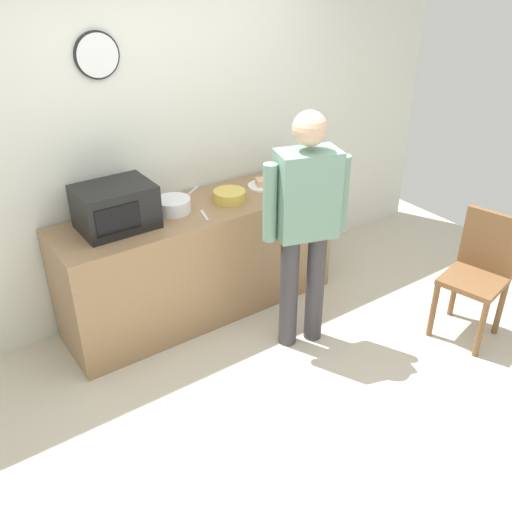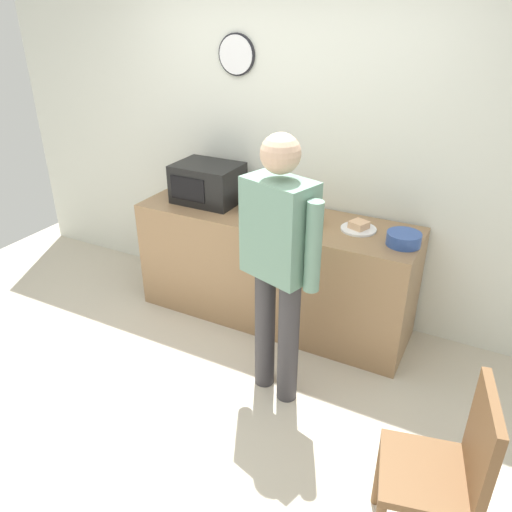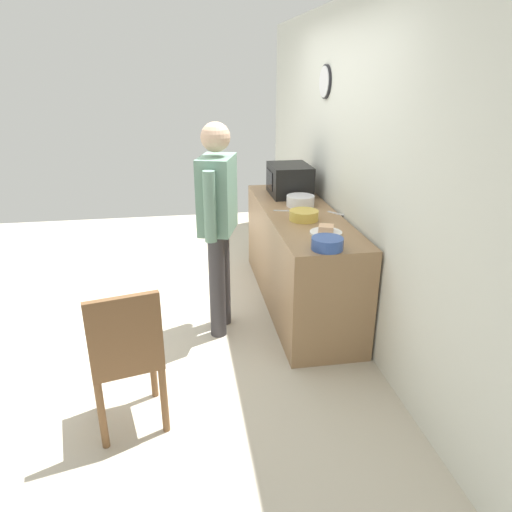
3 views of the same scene
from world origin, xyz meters
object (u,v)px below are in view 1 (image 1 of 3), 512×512
object	(u,v)px
cereal_bowl	(173,205)
wooden_chair	(479,270)
salad_bowl	(229,196)
spoon_utensil	(193,191)
mixing_bowl	(303,176)
person_standing	(306,217)
fork_utensil	(204,215)
sandwich_plate	(263,184)
microwave	(115,207)

from	to	relation	value
cereal_bowl	wooden_chair	xyz separation A→B (m)	(1.67, -1.45, -0.41)
salad_bowl	spoon_utensil	size ratio (longest dim) A/B	1.42
mixing_bowl	person_standing	world-z (taller)	person_standing
mixing_bowl	fork_utensil	world-z (taller)	mixing_bowl
mixing_bowl	cereal_bowl	bearing A→B (deg)	175.20
salad_bowl	fork_utensil	bearing A→B (deg)	-158.26
wooden_chair	salad_bowl	bearing A→B (deg)	132.23
sandwich_plate	mixing_bowl	world-z (taller)	mixing_bowl
mixing_bowl	wooden_chair	size ratio (longest dim) A/B	0.24
sandwich_plate	cereal_bowl	distance (m)	0.80
cereal_bowl	person_standing	xyz separation A→B (m)	(0.56, -0.80, 0.06)
microwave	mixing_bowl	world-z (taller)	microwave
cereal_bowl	mixing_bowl	bearing A→B (deg)	-4.80
wooden_chair	person_standing	bearing A→B (deg)	150.00
sandwich_plate	wooden_chair	distance (m)	1.73
cereal_bowl	mixing_bowl	world-z (taller)	cereal_bowl
salad_bowl	sandwich_plate	bearing A→B (deg)	12.05
mixing_bowl	wooden_chair	distance (m)	1.51
sandwich_plate	salad_bowl	bearing A→B (deg)	-167.95
sandwich_plate	person_standing	distance (m)	0.84
fork_utensil	person_standing	distance (m)	0.75
cereal_bowl	fork_utensil	size ratio (longest dim) A/B	1.51
microwave	sandwich_plate	xyz separation A→B (m)	(1.22, 0.01, -0.13)
microwave	mixing_bowl	distance (m)	1.56
cereal_bowl	mixing_bowl	distance (m)	1.13
cereal_bowl	spoon_utensil	size ratio (longest dim) A/B	1.51
sandwich_plate	mixing_bowl	distance (m)	0.34
salad_bowl	mixing_bowl	world-z (taller)	mixing_bowl
cereal_bowl	fork_utensil	distance (m)	0.25
spoon_utensil	person_standing	xyz separation A→B (m)	(0.26, -1.05, 0.11)
cereal_bowl	sandwich_plate	bearing A→B (deg)	-0.10
wooden_chair	microwave	bearing A→B (deg)	145.54
wooden_chair	sandwich_plate	bearing A→B (deg)	121.11
spoon_utensil	wooden_chair	bearing A→B (deg)	-50.92
microwave	mixing_bowl	xyz separation A→B (m)	(1.55, -0.09, -0.11)
sandwich_plate	person_standing	xyz separation A→B (m)	(-0.24, -0.80, 0.09)
spoon_utensil	sandwich_plate	bearing A→B (deg)	-26.00
salad_bowl	fork_utensil	world-z (taller)	salad_bowl
cereal_bowl	person_standing	world-z (taller)	person_standing
microwave	spoon_utensil	world-z (taller)	microwave
spoon_utensil	person_standing	bearing A→B (deg)	-76.02
microwave	fork_utensil	size ratio (longest dim) A/B	2.94
cereal_bowl	wooden_chair	world-z (taller)	cereal_bowl
microwave	wooden_chair	distance (m)	2.59
fork_utensil	person_standing	size ratio (longest dim) A/B	0.10
mixing_bowl	spoon_utensil	distance (m)	0.89
sandwich_plate	mixing_bowl	bearing A→B (deg)	-15.84
salad_bowl	person_standing	bearing A→B (deg)	-79.87
microwave	wooden_chair	xyz separation A→B (m)	(2.10, -1.44, -0.51)
person_standing	wooden_chair	xyz separation A→B (m)	(1.11, -0.64, -0.48)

